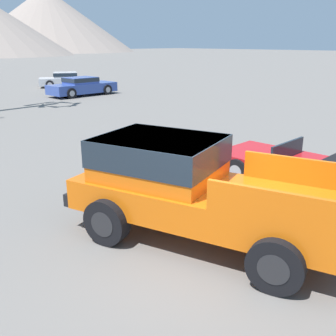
{
  "coord_description": "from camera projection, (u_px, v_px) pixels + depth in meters",
  "views": [
    {
      "loc": [
        -4.85,
        -4.13,
        3.48
      ],
      "look_at": [
        0.15,
        1.08,
        1.15
      ],
      "focal_mm": 42.0,
      "sensor_mm": 36.0,
      "label": 1
    }
  ],
  "objects": [
    {
      "name": "parked_car_silver",
      "position": [
        67.0,
        79.0,
        31.47
      ],
      "size": [
        4.59,
        3.65,
        1.16
      ],
      "rotation": [
        0.0,
        0.0,
        4.2
      ],
      "color": "#B7BABF",
      "rests_on": "ground_plane"
    },
    {
      "name": "parked_car_blue",
      "position": [
        82.0,
        86.0,
        26.43
      ],
      "size": [
        4.65,
        2.02,
        1.22
      ],
      "rotation": [
        0.0,
        0.0,
        4.74
      ],
      "color": "#334C9E",
      "rests_on": "ground_plane"
    },
    {
      "name": "orange_pickup_truck",
      "position": [
        188.0,
        183.0,
        7.1
      ],
      "size": [
        3.31,
        5.42,
        1.82
      ],
      "rotation": [
        0.0,
        0.0,
        0.31
      ],
      "color": "orange",
      "rests_on": "ground_plane"
    },
    {
      "name": "red_convertible_car",
      "position": [
        304.0,
        171.0,
        9.67
      ],
      "size": [
        2.07,
        4.36,
        1.1
      ],
      "rotation": [
        0.0,
        0.0,
        0.03
      ],
      "color": "red",
      "rests_on": "ground_plane"
    },
    {
      "name": "ground_plane",
      "position": [
        203.0,
        243.0,
        7.1
      ],
      "size": [
        320.0,
        320.0,
        0.0
      ],
      "primitive_type": "plane",
      "color": "slate"
    }
  ]
}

